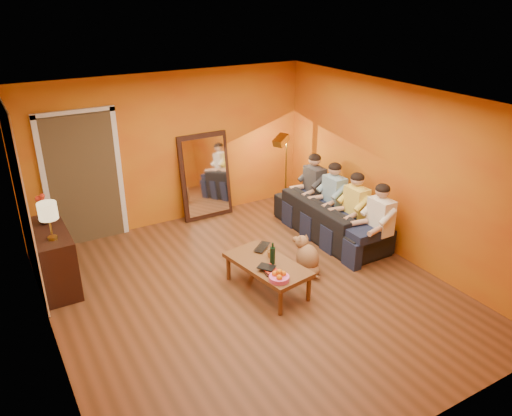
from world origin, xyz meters
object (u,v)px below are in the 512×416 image
wine_bottle (273,253)px  vase (44,217)px  mirror_frame (205,176)px  person_mid_right (334,198)px  sideboard (54,258)px  sofa (330,217)px  dog (308,255)px  coffee_table (267,276)px  floor_lamp (286,175)px  laptop (265,248)px  tumbler (270,254)px  person_far_left (380,222)px  table_lamp (50,221)px  person_mid_left (356,209)px  person_far_right (314,187)px

wine_bottle → vase: 3.16m
mirror_frame → person_mid_right: (1.58, -1.65, -0.15)m
sideboard → sofa: (4.24, -0.67, -0.11)m
dog → person_mid_right: bearing=18.2°
coffee_table → person_mid_right: 2.19m
sideboard → sofa: bearing=-9.0°
sofa → wine_bottle: wine_bottle is taller
floor_lamp → laptop: bearing=-155.0°
dog → tumbler: bearing=156.7°
mirror_frame → sofa: 2.32m
sofa → person_mid_right: bearing=-52.4°
mirror_frame → person_far_left: (1.58, -2.75, -0.15)m
dog → vase: 3.69m
mirror_frame → coffee_table: 2.73m
tumbler → vase: bearing=146.6°
floor_lamp → table_lamp: bearing=166.7°
person_far_left → person_mid_left: same height
floor_lamp → person_far_right: floor_lamp is taller
coffee_table → tumbler: bearing=35.8°
floor_lamp → laptop: (-1.49, -1.74, -0.29)m
mirror_frame → vase: mirror_frame is taller
mirror_frame → wine_bottle: bearing=-95.9°
tumbler → vase: 3.13m
sofa → laptop: bearing=108.9°
wine_bottle → person_far_right: bearing=40.7°
vase → coffee_table: bearing=-36.5°
sideboard → floor_lamp: 4.17m
tumbler → person_mid_right: bearing=26.1°
table_lamp → coffee_table: table_lamp is taller
tumbler → person_far_right: bearing=38.6°
person_far_left → person_mid_right: bearing=90.0°
person_mid_right → person_far_right: bearing=90.0°
sideboard → floor_lamp: size_ratio=0.82×
floor_lamp → person_far_left: size_ratio=1.18×
sideboard → coffee_table: size_ratio=0.97×
person_mid_left → vase: size_ratio=5.97×
coffee_table → person_mid_left: (1.91, 0.45, 0.40)m
coffee_table → dog: (0.73, 0.08, 0.08)m
mirror_frame → person_mid_left: mirror_frame is taller
sideboard → vase: (0.00, 0.25, 0.53)m
sideboard → person_mid_left: bearing=-14.4°
coffee_table → wine_bottle: wine_bottle is taller
sideboard → sofa: 4.29m
sideboard → person_far_left: size_ratio=0.97×
table_lamp → wine_bottle: 2.89m
sideboard → dog: (3.19, -1.49, -0.13)m
person_mid_left → laptop: person_mid_left is taller
mirror_frame → sideboard: size_ratio=1.29×
wine_bottle → laptop: 0.44m
person_far_right → wine_bottle: bearing=-139.3°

